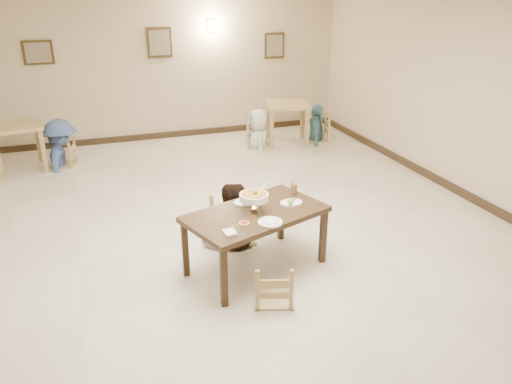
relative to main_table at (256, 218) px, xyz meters
name	(u,v)px	position (x,y,z in m)	size (l,w,h in m)	color
floor	(223,241)	(-0.19, 0.76, -0.65)	(10.00, 10.00, 0.00)	beige
wall_back	(156,68)	(-0.19, 5.76, 0.85)	(10.00, 10.00, 0.00)	beige
wall_right	(489,105)	(3.81, 0.76, 0.85)	(10.00, 10.00, 0.00)	beige
baseboard_back	(161,135)	(-0.19, 5.73, -0.59)	(8.00, 0.06, 0.12)	#2E2114
baseboard_right	(471,197)	(3.78, 0.76, -0.59)	(0.06, 10.00, 0.12)	#2E2114
picture_a	(38,53)	(-2.39, 5.72, 1.25)	(0.55, 0.04, 0.45)	#382A12
picture_b	(159,43)	(-0.09, 5.72, 1.35)	(0.50, 0.04, 0.60)	#382A12
picture_c	(274,46)	(2.41, 5.72, 1.20)	(0.45, 0.04, 0.55)	#382A12
wall_sconce	(212,26)	(1.01, 5.72, 1.65)	(0.16, 0.05, 0.22)	#FFD88C
main_table	(256,218)	(0.00, 0.00, 0.00)	(1.77, 1.35, 0.73)	#382615
chair_far	(232,203)	(-0.06, 0.76, -0.12)	(0.50, 0.50, 1.06)	tan
chair_near	(274,263)	(-0.03, -0.66, -0.21)	(0.42, 0.42, 0.89)	tan
main_diner	(230,184)	(-0.10, 0.70, 0.17)	(0.80, 0.62, 1.64)	gray
curry_warmer	(254,197)	(-0.01, 0.03, 0.25)	(0.37, 0.33, 0.29)	silver
rice_plate_far	(245,202)	(-0.04, 0.27, 0.09)	(0.27, 0.27, 0.06)	white
rice_plate_near	(270,222)	(0.05, -0.32, 0.09)	(0.27, 0.27, 0.06)	white
fried_plate	(291,202)	(0.46, 0.07, 0.10)	(0.27, 0.27, 0.06)	white
chili_dish	(244,223)	(-0.22, -0.25, 0.09)	(0.11, 0.11, 0.02)	white
napkin_cutlery	(230,233)	(-0.43, -0.42, 0.09)	(0.14, 0.23, 0.03)	white
drink_glass	(294,188)	(0.61, 0.34, 0.16)	(0.08, 0.08, 0.17)	white
bg_table_left	(16,133)	(-2.88, 4.55, 0.04)	(0.98, 0.98, 0.84)	tan
bg_table_right	(288,110)	(2.27, 4.53, 0.05)	(1.05, 1.05, 0.84)	tan
bg_chair_lr	(60,142)	(-2.18, 4.58, -0.20)	(0.42, 0.42, 0.90)	tan
bg_chair_rl	(259,122)	(1.62, 4.50, -0.13)	(0.49, 0.49, 1.04)	tan
bg_chair_rr	(317,117)	(2.91, 4.47, -0.14)	(0.48, 0.48, 1.03)	tan
bg_diner_b	(57,120)	(-2.18, 4.58, 0.21)	(1.11, 0.64, 1.72)	#425D93
bg_diner_c	(259,109)	(1.62, 4.50, 0.12)	(0.76, 0.49, 1.55)	silver
bg_diner_d	(318,105)	(2.91, 4.47, 0.12)	(0.90, 0.38, 1.54)	teal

